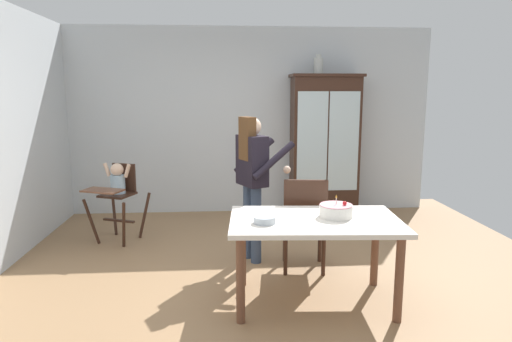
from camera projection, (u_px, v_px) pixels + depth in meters
The scene contains 10 objects.
ground_plane at pixel (266, 283), 4.22m from camera, with size 6.24×6.24×0.00m, color #93704C.
wall_back at pixel (249, 121), 6.56m from camera, with size 5.32×0.06×2.70m, color silver.
china_cabinet at pixel (324, 145), 6.44m from camera, with size 1.01×0.48×2.03m.
ceramic_vase at pixel (318, 65), 6.23m from camera, with size 0.13×0.13×0.27m.
high_chair_with_toddler at pixel (117, 188), 5.29m from camera, with size 0.75×0.82×0.95m.
adult_person at pixel (253, 171), 4.62m from camera, with size 0.65×0.64×1.53m.
dining_table at pixel (315, 230), 3.72m from camera, with size 1.46×0.95×0.74m.
birthday_cake at pixel (336, 211), 3.75m from camera, with size 0.28×0.28×0.19m.
serving_bowl at pixel (265, 220), 3.57m from camera, with size 0.18×0.18×0.06m, color #B2BCC6.
dining_chair_far_side at pixel (305, 218), 4.37m from camera, with size 0.49×0.49×0.96m.
Camera 1 is at (-0.38, -3.95, 1.78)m, focal length 31.26 mm.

